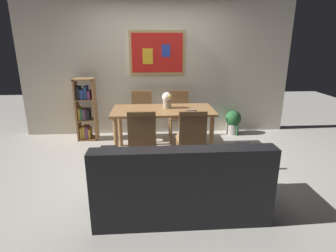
% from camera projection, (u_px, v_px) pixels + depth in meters
% --- Properties ---
extents(ground_plane, '(12.00, 12.00, 0.00)m').
position_uv_depth(ground_plane, '(162.00, 167.00, 4.13)').
color(ground_plane, '#B7B2A8').
extents(wall_back_with_painting, '(5.20, 0.14, 2.60)m').
position_uv_depth(wall_back_with_painting, '(157.00, 68.00, 5.34)').
color(wall_back_with_painting, beige).
rests_on(wall_back_with_painting, ground_plane).
extents(dining_table, '(1.65, 0.80, 0.74)m').
position_uv_depth(dining_table, '(163.00, 115.00, 4.49)').
color(dining_table, '#9E7042').
rests_on(dining_table, ground_plane).
extents(dining_chair_near_right, '(0.40, 0.41, 0.91)m').
position_uv_depth(dining_chair_near_right, '(192.00, 135.00, 3.86)').
color(dining_chair_near_right, '#9E7042').
rests_on(dining_chair_near_right, ground_plane).
extents(dining_chair_far_right, '(0.40, 0.41, 0.91)m').
position_uv_depth(dining_chair_far_right, '(179.00, 111.00, 5.21)').
color(dining_chair_far_right, '#9E7042').
rests_on(dining_chair_far_right, ground_plane).
extents(dining_chair_near_left, '(0.40, 0.41, 0.91)m').
position_uv_depth(dining_chair_near_left, '(142.00, 136.00, 3.85)').
color(dining_chair_near_left, '#9E7042').
rests_on(dining_chair_near_left, ground_plane).
extents(dining_chair_far_left, '(0.40, 0.41, 0.91)m').
position_uv_depth(dining_chair_far_left, '(142.00, 111.00, 5.18)').
color(dining_chair_far_left, '#9E7042').
rests_on(dining_chair_far_left, ground_plane).
extents(leather_couch, '(1.80, 0.84, 0.84)m').
position_uv_depth(leather_couch, '(180.00, 185.00, 2.98)').
color(leather_couch, black).
rests_on(leather_couch, ground_plane).
extents(bookshelf, '(0.36, 0.28, 1.16)m').
position_uv_depth(bookshelf, '(86.00, 111.00, 5.13)').
color(bookshelf, '#9E7042').
rests_on(bookshelf, ground_plane).
extents(potted_ivy, '(0.31, 0.31, 0.55)m').
position_uv_depth(potted_ivy, '(233.00, 121.00, 5.53)').
color(potted_ivy, '#B2ADA3').
rests_on(potted_ivy, ground_plane).
extents(flower_vase, '(0.17, 0.17, 0.26)m').
position_uv_depth(flower_vase, '(167.00, 100.00, 4.50)').
color(flower_vase, tan).
rests_on(flower_vase, dining_table).
extents(tv_remote, '(0.16, 0.06, 0.02)m').
position_uv_depth(tv_remote, '(192.00, 111.00, 4.32)').
color(tv_remote, black).
rests_on(tv_remote, dining_table).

